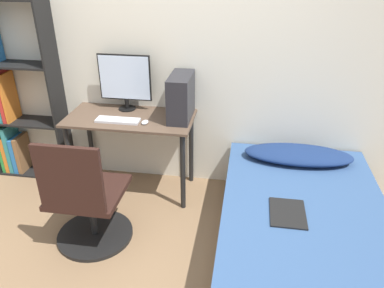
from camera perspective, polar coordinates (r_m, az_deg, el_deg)
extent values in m
cube|color=silver|center=(3.35, -4.13, 13.84)|extent=(8.00, 0.05, 2.50)
cube|color=brown|center=(3.31, -9.43, 3.92)|extent=(1.11, 0.54, 0.02)
cylinder|color=black|center=(3.48, -17.98, -2.75)|extent=(0.04, 0.04, 0.72)
cylinder|color=black|center=(3.18, -1.40, -4.35)|extent=(0.04, 0.04, 0.72)
cylinder|color=black|center=(3.83, -15.21, 0.52)|extent=(0.04, 0.04, 0.72)
cylinder|color=black|center=(3.55, -0.13, -0.63)|extent=(0.04, 0.04, 0.72)
cube|color=black|center=(3.67, -19.85, 6.90)|extent=(0.02, 0.27, 1.69)
cube|color=black|center=(4.19, -22.28, -3.74)|extent=(0.68, 0.27, 0.02)
cube|color=black|center=(3.95, -23.70, 3.20)|extent=(0.68, 0.27, 0.02)
cube|color=black|center=(3.77, -25.31, 10.90)|extent=(0.68, 0.27, 0.02)
cube|color=green|center=(4.25, -26.51, -0.49)|extent=(0.03, 0.23, 0.46)
cube|color=orange|center=(4.24, -25.94, -1.07)|extent=(0.04, 0.23, 0.37)
cube|color=teal|center=(4.19, -25.60, -0.43)|extent=(0.04, 0.23, 0.49)
cube|color=#2870B7|center=(4.19, -24.87, -1.22)|extent=(0.04, 0.23, 0.37)
cube|color=brown|center=(4.16, -24.33, -1.21)|extent=(0.04, 0.23, 0.38)
cube|color=teal|center=(3.99, -26.89, 6.15)|extent=(0.04, 0.23, 0.41)
cube|color=red|center=(3.95, -26.49, 6.66)|extent=(0.03, 0.23, 0.49)
cube|color=orange|center=(3.94, -26.03, 6.45)|extent=(0.02, 0.23, 0.46)
cylinder|color=black|center=(3.18, -14.49, -13.16)|extent=(0.59, 0.59, 0.03)
cylinder|color=black|center=(3.05, -14.94, -10.26)|extent=(0.05, 0.05, 0.38)
cube|color=black|center=(2.93, -15.43, -7.04)|extent=(0.51, 0.51, 0.04)
cube|color=black|center=(2.61, -18.19, -5.13)|extent=(0.46, 0.04, 0.49)
cube|color=#4C3D2D|center=(2.95, 16.13, -14.91)|extent=(1.19, 1.93, 0.20)
cube|color=#33517F|center=(2.82, 16.71, -11.62)|extent=(1.16, 1.89, 0.24)
ellipsoid|color=navy|center=(3.30, 15.89, -1.56)|extent=(0.91, 0.36, 0.11)
cube|color=black|center=(2.68, 14.37, -10.14)|extent=(0.24, 0.32, 0.01)
cylinder|color=black|center=(3.48, -9.84, 5.35)|extent=(0.16, 0.16, 0.01)
cylinder|color=black|center=(3.46, -9.91, 6.15)|extent=(0.04, 0.04, 0.09)
cube|color=black|center=(3.39, -10.21, 9.94)|extent=(0.47, 0.01, 0.41)
cube|color=silver|center=(3.38, -10.25, 9.90)|extent=(0.45, 0.01, 0.38)
cube|color=silver|center=(3.23, -11.23, 3.56)|extent=(0.37, 0.12, 0.02)
cube|color=#232328|center=(3.18, -1.70, 7.16)|extent=(0.18, 0.40, 0.38)
ellipsoid|color=silver|center=(3.16, -7.19, 3.33)|extent=(0.06, 0.09, 0.02)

